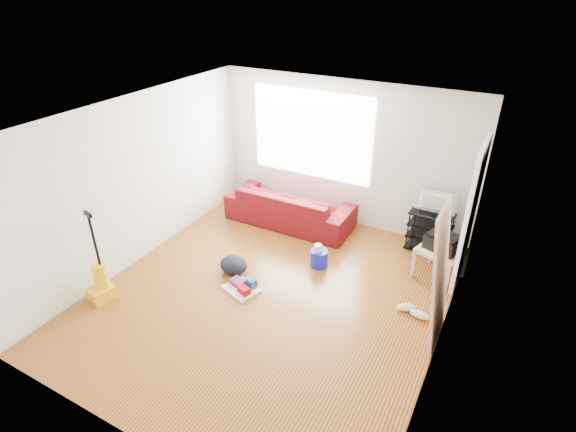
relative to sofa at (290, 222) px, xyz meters
The scene contains 13 objects.
room 2.33m from the sofa, 66.13° to the right, with size 4.51×5.01×2.51m.
sofa is the anchor object (origin of this frame).
tv_stand 2.41m from the sofa, ahead, with size 0.69×0.43×0.67m.
tv 2.54m from the sofa, ahead, with size 0.62×0.08×0.35m, color black.
side_table 2.73m from the sofa, ahead, with size 0.73×0.73×0.48m.
printer 2.77m from the sofa, ahead, with size 0.54×0.47×0.24m.
bucket 1.41m from the sofa, 43.37° to the right, with size 0.27×0.27×0.27m, color #1019BB.
toilet_paper 1.43m from the sofa, 44.39° to the right, with size 0.12×0.12×0.11m, color silver.
cleaning_tray 2.05m from the sofa, 80.73° to the right, with size 0.56×0.50×0.17m.
backpack 1.72m from the sofa, 91.01° to the right, with size 0.44×0.35×0.24m, color black.
sneakers 2.93m from the sofa, 28.42° to the right, with size 0.47×0.24×0.11m.
vacuum 3.33m from the sofa, 112.55° to the right, with size 0.34×0.37×1.31m.
door_panel 3.31m from the sofa, 30.43° to the right, with size 0.04×0.71×1.79m, color tan.
Camera 1 is at (2.58, -4.23, 3.98)m, focal length 28.00 mm.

